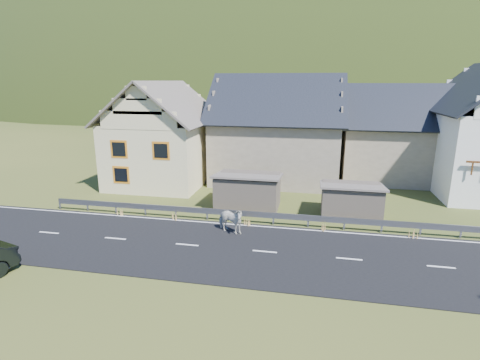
# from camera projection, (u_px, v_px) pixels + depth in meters

# --- Properties ---
(ground) EXTENTS (160.00, 160.00, 0.00)m
(ground) POSITION_uv_depth(u_px,v_px,m) (265.00, 252.00, 18.35)
(ground) COLOR #2F3D19
(ground) RESTS_ON ground
(road) EXTENTS (60.00, 7.00, 0.04)m
(road) POSITION_uv_depth(u_px,v_px,m) (265.00, 252.00, 18.34)
(road) COLOR black
(road) RESTS_ON ground
(lane_markings) EXTENTS (60.00, 6.60, 0.01)m
(lane_markings) POSITION_uv_depth(u_px,v_px,m) (265.00, 251.00, 18.34)
(lane_markings) COLOR silver
(lane_markings) RESTS_ON road
(guardrail) EXTENTS (28.10, 0.09, 0.75)m
(guardrail) POSITION_uv_depth(u_px,v_px,m) (273.00, 216.00, 21.69)
(guardrail) COLOR #93969B
(guardrail) RESTS_ON ground
(shed_left) EXTENTS (4.30, 3.30, 2.40)m
(shed_left) POSITION_uv_depth(u_px,v_px,m) (248.00, 191.00, 24.60)
(shed_left) COLOR brown
(shed_left) RESTS_ON ground
(shed_right) EXTENTS (3.80, 2.90, 2.20)m
(shed_right) POSITION_uv_depth(u_px,v_px,m) (351.00, 201.00, 22.92)
(shed_right) COLOR brown
(shed_right) RESTS_ON ground
(house_cream) EXTENTS (7.80, 9.80, 8.30)m
(house_cream) POSITION_uv_depth(u_px,v_px,m) (164.00, 129.00, 30.50)
(house_cream) COLOR beige
(house_cream) RESTS_ON ground
(house_stone_a) EXTENTS (10.80, 9.80, 8.90)m
(house_stone_a) POSITION_uv_depth(u_px,v_px,m) (278.00, 124.00, 31.56)
(house_stone_a) COLOR gray
(house_stone_a) RESTS_ON ground
(house_stone_b) EXTENTS (9.80, 8.80, 8.10)m
(house_stone_b) POSITION_uv_depth(u_px,v_px,m) (398.00, 128.00, 31.66)
(house_stone_b) COLOR gray
(house_stone_b) RESTS_ON ground
(mountain) EXTENTS (440.00, 280.00, 260.00)m
(mountain) POSITION_uv_depth(u_px,v_px,m) (320.00, 137.00, 193.10)
(mountain) COLOR #1B3310
(mountain) RESTS_ON ground
(conifer_patch) EXTENTS (76.00, 50.00, 28.00)m
(conifer_patch) POSITION_uv_depth(u_px,v_px,m) (152.00, 87.00, 131.48)
(conifer_patch) COLOR black
(conifer_patch) RESTS_ON ground
(horse) EXTENTS (1.44, 1.95, 1.50)m
(horse) POSITION_uv_depth(u_px,v_px,m) (230.00, 220.00, 20.43)
(horse) COLOR silver
(horse) RESTS_ON road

